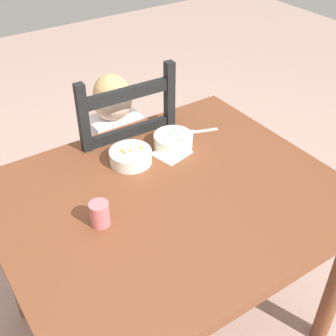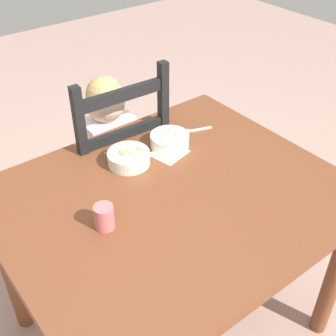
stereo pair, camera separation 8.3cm
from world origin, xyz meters
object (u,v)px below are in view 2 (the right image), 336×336
dining_table (171,217)px  child_figure (112,147)px  dining_chair (114,175)px  bowl_of_peas (170,140)px  spoon (191,131)px  drinking_cup (104,217)px  bowl_of_carrots (129,158)px

dining_table → child_figure: size_ratio=1.20×
dining_chair → bowl_of_peas: dining_chair is taller
dining_chair → spoon: dining_chair is taller
child_figure → bowl_of_peas: bearing=-71.6°
drinking_cup → spoon: bearing=24.7°
dining_chair → bowl_of_carrots: (-0.09, -0.29, 0.31)m
dining_chair → spoon: 0.45m
dining_chair → bowl_of_peas: (0.10, -0.29, 0.31)m
child_figure → bowl_of_carrots: (-0.10, -0.29, 0.15)m
spoon → drinking_cup: drinking_cup is taller
drinking_cup → dining_chair: bearing=57.2°
child_figure → bowl_of_carrots: 0.34m
bowl_of_peas → spoon: bowl_of_peas is taller
bowl_of_peas → bowl_of_carrots: bearing=180.0°
child_figure → spoon: (0.23, -0.26, 0.13)m
dining_chair → child_figure: 0.16m
dining_chair → child_figure: size_ratio=1.08×
child_figure → spoon: bearing=-48.0°
dining_table → bowl_of_carrots: (-0.02, 0.24, 0.14)m
bowl_of_carrots → bowl_of_peas: bearing=-0.0°
dining_chair → drinking_cup: (-0.34, -0.53, 0.32)m
child_figure → bowl_of_peas: 0.34m
bowl_of_carrots → spoon: size_ratio=1.17×
child_figure → dining_table: bearing=-98.4°
child_figure → drinking_cup: 0.65m
bowl_of_peas → spoon: bearing=12.9°
spoon → drinking_cup: 0.64m
dining_table → bowl_of_peas: (0.17, 0.24, 0.14)m
dining_table → bowl_of_carrots: bowl_of_carrots is taller
dining_chair → dining_table: bearing=-98.1°
child_figure → drinking_cup: size_ratio=11.69×
bowl_of_peas → drinking_cup: bearing=-152.0°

